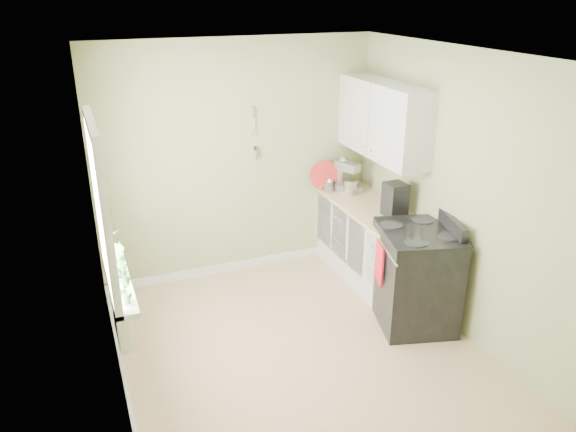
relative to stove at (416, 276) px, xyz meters
name	(u,v)px	position (x,y,z in m)	size (l,w,h in m)	color
floor	(299,351)	(-1.28, -0.05, -0.52)	(3.20, 3.60, 0.02)	tan
ceiling	(302,53)	(-1.28, -0.05, 2.20)	(3.20, 3.60, 0.02)	white
wall_back	(238,161)	(-1.28, 1.76, 0.84)	(3.20, 0.02, 2.70)	tan
wall_left	(103,249)	(-2.89, -0.05, 0.84)	(0.02, 3.60, 2.70)	tan
wall_right	(456,194)	(0.33, -0.05, 0.84)	(0.02, 3.60, 2.70)	tan
base_cabinets	(370,245)	(0.02, 0.95, -0.07)	(0.60, 1.60, 0.87)	white
countertop	(371,208)	(0.01, 0.95, 0.38)	(0.64, 1.60, 0.04)	#E1BA89
upper_cabinets	(383,120)	(0.15, 1.05, 1.34)	(0.35, 1.40, 0.80)	white
window	(100,210)	(-2.86, 0.25, 1.04)	(0.06, 1.14, 1.44)	white
window_sill	(120,283)	(-2.79, 0.25, 0.37)	(0.18, 1.14, 0.04)	white
radiator	(121,320)	(-2.82, 0.20, 0.04)	(0.12, 0.50, 0.35)	white
wall_utensils	(255,141)	(-1.08, 1.73, 1.06)	(0.02, 0.14, 0.58)	#E1BA89
stove	(416,276)	(0.00, 0.00, 0.00)	(0.91, 0.97, 1.13)	black
stand_mixer	(347,178)	(-0.02, 1.49, 0.57)	(0.30, 0.37, 0.40)	#B2B2B7
kettle	(329,185)	(-0.23, 1.55, 0.49)	(0.17, 0.10, 0.17)	silver
coffee_maker	(395,200)	(0.09, 0.62, 0.57)	(0.21, 0.23, 0.36)	black
red_tray	(325,175)	(-0.23, 1.67, 0.57)	(0.35, 0.35, 0.02)	#B1231F
jar	(387,223)	(-0.14, 0.37, 0.44)	(0.07, 0.07, 0.08)	#B1AC8E
plant_a	(124,285)	(-2.78, -0.14, 0.55)	(0.17, 0.11, 0.32)	#477F37
plant_b	(118,261)	(-2.78, 0.33, 0.53)	(0.16, 0.13, 0.28)	#477F37
plant_c	(114,246)	(-2.78, 0.62, 0.55)	(0.18, 0.18, 0.32)	#477F37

